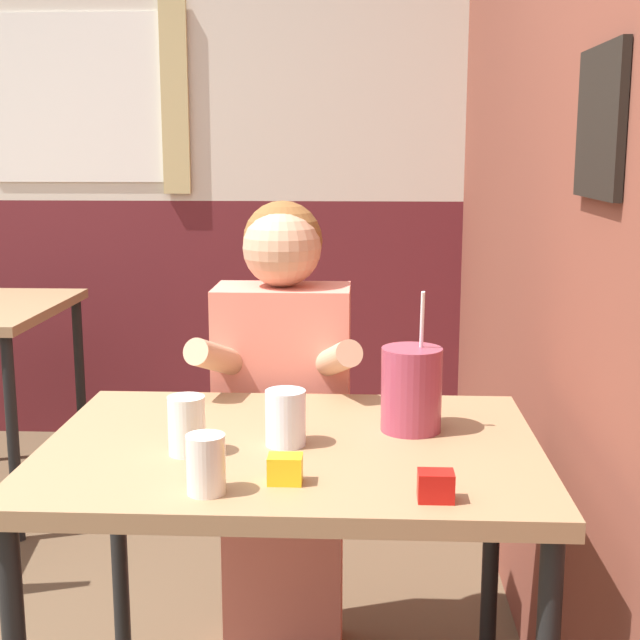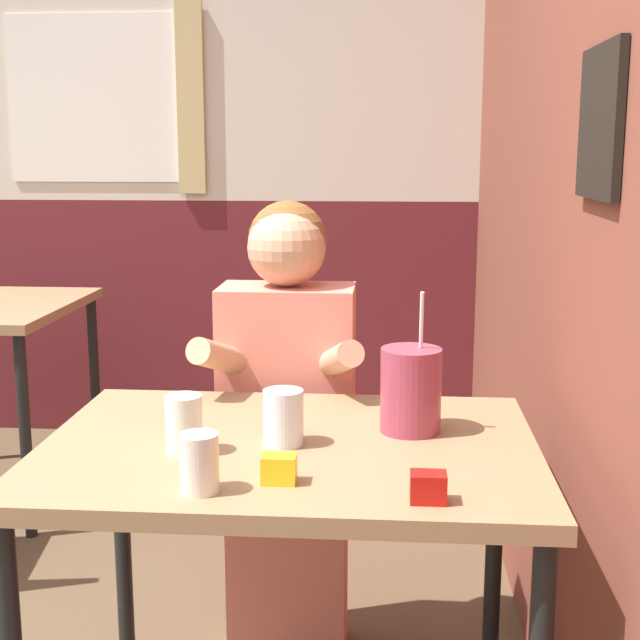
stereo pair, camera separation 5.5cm
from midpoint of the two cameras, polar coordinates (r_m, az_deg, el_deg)
The scene contains 10 objects.
brick_wall_right at distance 2.71m, azimuth 14.25°, elevation 10.97°, with size 0.08×4.67×2.70m.
back_wall at distance 4.16m, azimuth -9.42°, elevation 11.13°, with size 5.78×0.09×2.70m.
main_table at distance 1.81m, azimuth -1.09°, elevation -10.15°, with size 0.98×0.72×0.76m.
person_seated at distance 2.32m, azimuth -1.40°, elevation -6.77°, with size 0.42×0.40×1.21m.
cocktail_pitcher at distance 1.84m, azimuth 6.68°, elevation -4.47°, with size 0.13×0.13×0.29m.
glass_near_pitcher at distance 1.76m, azimuth -1.47°, elevation -6.26°, with size 0.08×0.08×0.11m.
glass_center at distance 1.72m, azimuth -7.79°, elevation -6.63°, with size 0.07×0.07×0.11m.
glass_far_side at distance 1.53m, azimuth -6.71°, elevation -9.08°, with size 0.07×0.07×0.10m.
condiment_ketchup at distance 1.51m, azimuth 8.00°, elevation -10.56°, with size 0.06×0.04×0.05m.
condiment_mustard at distance 1.57m, azimuth -1.63°, elevation -9.50°, with size 0.06×0.04×0.05m.
Camera 2 is at (1.00, -1.33, 1.34)m, focal length 50.00 mm.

